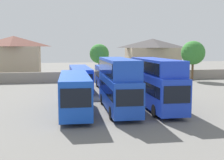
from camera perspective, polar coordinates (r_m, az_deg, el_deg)
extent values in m
plane|color=slate|center=(44.82, -3.73, -1.14)|extent=(140.00, 140.00, 0.00)
cube|color=gray|center=(50.21, -4.57, 0.71)|extent=(56.00, 0.50, 1.80)
cube|color=blue|center=(26.37, -7.54, -2.35)|extent=(3.06, 11.00, 3.16)
cube|color=black|center=(20.91, -7.26, -3.62)|extent=(2.26, 0.18, 1.42)
cube|color=black|center=(26.31, -7.55, -1.53)|extent=(3.06, 10.13, 1.00)
cylinder|color=black|center=(23.37, -4.41, -6.93)|extent=(0.35, 1.11, 1.10)
cylinder|color=black|center=(23.33, -10.25, -7.04)|extent=(0.35, 1.11, 1.10)
cylinder|color=black|center=(29.97, -5.36, -3.94)|extent=(0.35, 1.11, 1.10)
cylinder|color=black|center=(29.93, -9.89, -4.02)|extent=(0.35, 1.11, 1.10)
cube|color=blue|center=(26.88, 1.22, -2.39)|extent=(2.91, 10.52, 2.91)
cube|color=black|center=(21.76, 3.61, -3.60)|extent=(2.16, 0.17, 1.31)
cube|color=black|center=(26.83, 1.23, -1.66)|extent=(2.91, 9.69, 0.92)
cube|color=blue|center=(26.88, 1.14, 2.54)|extent=(2.84, 10.00, 1.69)
cube|color=black|center=(26.88, 1.14, 2.54)|extent=(2.90, 9.48, 1.18)
cylinder|color=black|center=(24.25, 5.20, -6.44)|extent=(0.35, 1.11, 1.10)
cylinder|color=black|center=(23.82, -0.13, -6.65)|extent=(0.35, 1.11, 1.10)
cylinder|color=black|center=(30.43, 2.27, -3.75)|extent=(0.35, 1.11, 1.10)
cylinder|color=black|center=(30.09, -1.97, -3.87)|extent=(0.35, 1.11, 1.10)
cube|color=blue|center=(28.16, 8.81, -1.87)|extent=(2.92, 10.90, 3.10)
cube|color=black|center=(23.06, 12.96, -2.88)|extent=(2.22, 0.16, 1.39)
cube|color=black|center=(28.11, 8.83, -1.12)|extent=(2.93, 10.04, 0.98)
cube|color=blue|center=(28.17, 8.72, 2.78)|extent=(2.85, 10.36, 1.44)
cube|color=black|center=(28.17, 8.72, 2.78)|extent=(2.92, 9.82, 1.01)
cylinder|color=black|center=(25.70, 13.54, -5.85)|extent=(0.34, 1.11, 1.10)
cylinder|color=black|center=(24.91, 8.58, -6.14)|extent=(0.34, 1.11, 1.10)
cylinder|color=black|center=(31.87, 8.91, -3.36)|extent=(0.34, 1.11, 1.10)
cylinder|color=black|center=(31.24, 4.85, -3.50)|extent=(0.34, 1.11, 1.10)
cube|color=blue|center=(39.73, -6.43, 0.49)|extent=(2.63, 11.41, 2.94)
cube|color=black|center=(34.03, -5.73, 0.09)|extent=(2.21, 0.10, 1.32)
cube|color=black|center=(39.70, -6.44, 1.00)|extent=(2.66, 10.50, 0.92)
cylinder|color=black|center=(36.51, -4.19, -2.04)|extent=(0.31, 1.10, 1.10)
cylinder|color=black|center=(36.33, -7.81, -2.12)|extent=(0.31, 1.10, 1.10)
cylinder|color=black|center=(43.47, -5.23, -0.67)|extent=(0.31, 1.10, 1.10)
cylinder|color=black|center=(43.31, -8.27, -0.73)|extent=(0.31, 1.10, 1.10)
cube|color=blue|center=(40.39, -0.77, 0.63)|extent=(2.68, 10.28, 2.93)
cube|color=black|center=(35.32, 0.63, 0.35)|extent=(2.24, 0.11, 1.32)
cube|color=black|center=(40.35, -0.77, 1.12)|extent=(2.71, 9.46, 0.92)
cylinder|color=black|center=(37.67, 1.80, -1.76)|extent=(0.32, 1.10, 1.10)
cylinder|color=black|center=(37.25, -1.72, -1.85)|extent=(0.32, 1.10, 1.10)
cylinder|color=black|center=(43.84, 0.04, -0.58)|extent=(0.32, 1.10, 1.10)
cylinder|color=black|center=(43.48, -2.99, -0.65)|extent=(0.32, 1.10, 1.10)
cube|color=tan|center=(60.70, -19.03, 3.47)|extent=(10.10, 7.22, 6.21)
pyramid|color=brown|center=(60.64, -19.18, 7.38)|extent=(10.61, 7.58, 2.09)
cube|color=tan|center=(61.71, 8.13, 3.68)|extent=(10.73, 6.17, 5.93)
pyramid|color=#514C4C|center=(61.65, 8.19, 7.33)|extent=(11.26, 6.47, 1.93)
cylinder|color=brown|center=(53.66, 15.86, 1.79)|extent=(0.39, 0.39, 3.53)
sphere|color=#387F33|center=(53.50, 15.97, 5.27)|extent=(4.29, 4.29, 4.29)
cylinder|color=brown|center=(52.88, -2.55, 1.99)|extent=(0.38, 0.38, 3.58)
sphere|color=#387F33|center=(52.73, -2.57, 5.29)|extent=(3.59, 3.59, 3.59)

